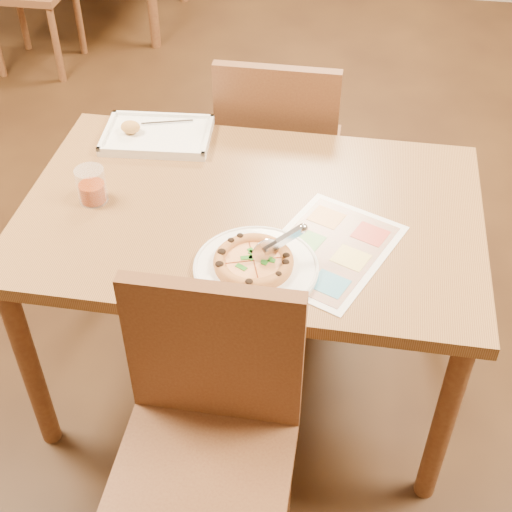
% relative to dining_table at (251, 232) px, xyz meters
% --- Properties ---
extents(dining_table, '(1.30, 0.85, 0.72)m').
position_rel_dining_table_xyz_m(dining_table, '(0.00, 0.00, 0.00)').
color(dining_table, olive).
rests_on(dining_table, ground).
extents(chair_near, '(0.42, 0.42, 0.47)m').
position_rel_dining_table_xyz_m(chair_near, '(0.00, -0.60, -0.07)').
color(chair_near, brown).
rests_on(chair_near, ground).
extents(chair_far, '(0.42, 0.42, 0.47)m').
position_rel_dining_table_xyz_m(chair_far, '(-0.00, 0.60, -0.07)').
color(chair_far, brown).
rests_on(chair_far, ground).
extents(plate, '(0.38, 0.38, 0.02)m').
position_rel_dining_table_xyz_m(plate, '(0.06, -0.25, 0.09)').
color(plate, white).
rests_on(plate, dining_table).
extents(pizza, '(0.21, 0.21, 0.03)m').
position_rel_dining_table_xyz_m(pizza, '(0.05, -0.25, 0.11)').
color(pizza, '#CA7D45').
rests_on(pizza, plate).
extents(pizza_cutter, '(0.12, 0.09, 0.08)m').
position_rel_dining_table_xyz_m(pizza_cutter, '(0.11, -0.23, 0.17)').
color(pizza_cutter, silver).
rests_on(pizza_cutter, pizza).
extents(appetizer_tray, '(0.36, 0.26, 0.06)m').
position_rel_dining_table_xyz_m(appetizer_tray, '(-0.36, 0.31, 0.10)').
color(appetizer_tray, white).
rests_on(appetizer_tray, dining_table).
extents(glass_tumbler, '(0.08, 0.08, 0.10)m').
position_rel_dining_table_xyz_m(glass_tumbler, '(-0.45, -0.03, 0.13)').
color(glass_tumbler, '#902E0B').
rests_on(glass_tumbler, dining_table).
extents(menu, '(0.43, 0.49, 0.00)m').
position_rel_dining_table_xyz_m(menu, '(0.23, -0.14, 0.09)').
color(menu, white).
rests_on(menu, dining_table).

